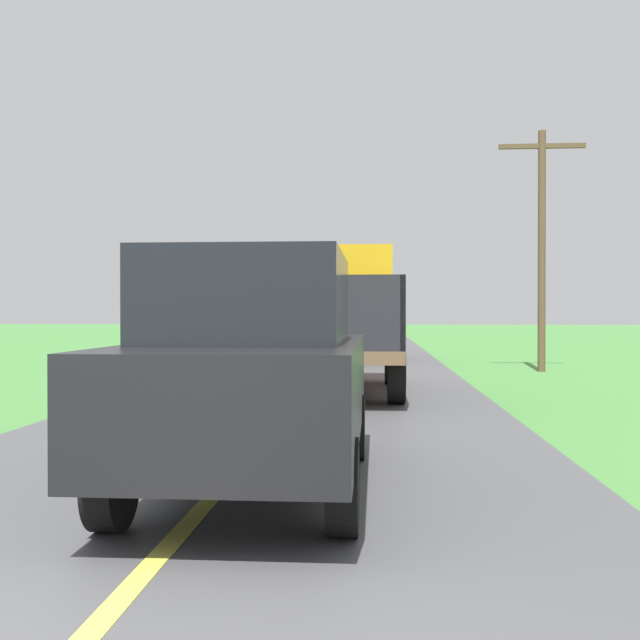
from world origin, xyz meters
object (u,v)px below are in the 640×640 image
object	(u,v)px
banana_truck_far	(353,315)
banana_truck_near	(338,316)
utility_pole_roadside	(542,239)
following_car	(256,369)

from	to	relation	value
banana_truck_far	banana_truck_near	bearing A→B (deg)	-89.85
banana_truck_near	banana_truck_far	size ratio (longest dim) A/B	1.00
banana_truck_far	utility_pole_roadside	bearing A→B (deg)	-42.86
utility_pole_roadside	following_car	distance (m)	14.99
banana_truck_near	banana_truck_far	distance (m)	10.22
banana_truck_far	following_car	distance (m)	18.54
banana_truck_far	utility_pole_roadside	size ratio (longest dim) A/B	0.92
banana_truck_far	utility_pole_roadside	xyz separation A→B (m)	(5.09, -4.73, 2.00)
banana_truck_far	following_car	world-z (taller)	banana_truck_far
banana_truck_near	utility_pole_roadside	size ratio (longest dim) A/B	0.92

